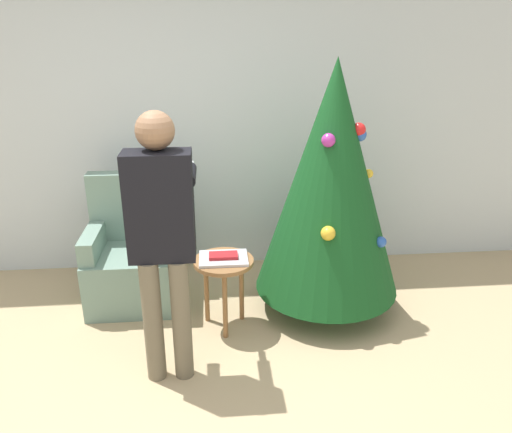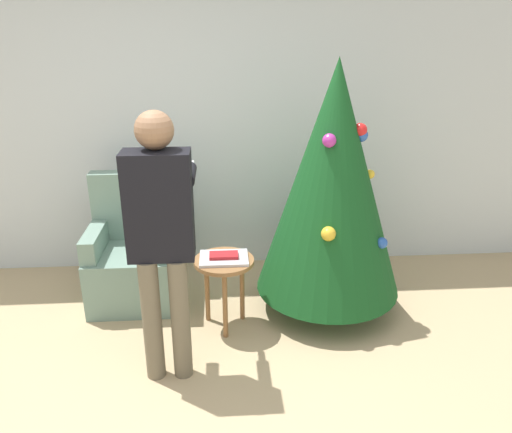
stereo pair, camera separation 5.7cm
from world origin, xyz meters
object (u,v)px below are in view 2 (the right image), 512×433
object	(u,v)px
armchair	(135,258)
person_standing	(161,228)
side_stool	(224,270)
christmas_tree	(332,181)

from	to	relation	value
armchair	person_standing	bearing A→B (deg)	-69.72
armchair	side_stool	world-z (taller)	armchair
christmas_tree	armchair	world-z (taller)	christmas_tree
armchair	person_standing	xyz separation A→B (m)	(0.36, -0.97, 0.66)
christmas_tree	person_standing	world-z (taller)	christmas_tree
person_standing	side_stool	xyz separation A→B (m)	(0.37, 0.49, -0.55)
christmas_tree	armchair	bearing A→B (deg)	169.77
christmas_tree	person_standing	xyz separation A→B (m)	(-1.17, -0.69, -0.05)
christmas_tree	person_standing	size ratio (longest dim) A/B	1.14
person_standing	christmas_tree	bearing A→B (deg)	30.53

